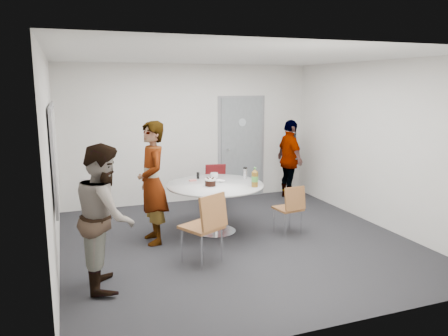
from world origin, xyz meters
name	(u,v)px	position (x,y,z in m)	size (l,w,h in m)	color
floor	(237,241)	(0.00, 0.00, 0.00)	(5.00, 5.00, 0.00)	black
ceiling	(238,57)	(0.00, 0.00, 2.70)	(5.00, 5.00, 0.00)	silver
wall_back	(190,134)	(0.00, 2.50, 1.35)	(5.00, 5.00, 0.00)	silver
wall_left	(52,164)	(-2.50, 0.00, 1.35)	(5.00, 5.00, 0.00)	silver
wall_right	(378,144)	(2.50, 0.00, 1.35)	(5.00, 5.00, 0.00)	silver
wall_front	(339,193)	(0.00, -2.50, 1.35)	(5.00, 5.00, 0.00)	silver
door	(241,148)	(1.10, 2.48, 1.03)	(1.02, 0.17, 2.12)	slate
whiteboard	(55,153)	(-2.46, 0.20, 1.45)	(0.04, 1.90, 1.25)	gray
table	(217,191)	(-0.14, 0.50, 0.68)	(1.51, 1.51, 1.09)	silver
chair_near_left	(207,221)	(-0.68, -0.65, 0.59)	(0.62, 0.65, 0.96)	brown
chair_near_right	(291,205)	(0.90, -0.01, 0.48)	(0.42, 0.45, 0.79)	brown
chair_far	(217,183)	(0.28, 1.72, 0.51)	(0.46, 0.49, 0.84)	maroon
person_main	(152,183)	(-1.16, 0.42, 0.90)	(0.66, 0.43, 1.81)	#A5C6EA
person_left	(105,216)	(-1.95, -0.80, 0.84)	(0.82, 0.64, 1.68)	white
person_right	(290,160)	(1.95, 1.95, 0.81)	(0.95, 0.39, 1.62)	black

